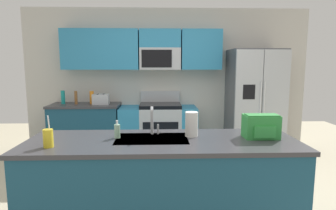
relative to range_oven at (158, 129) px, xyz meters
name	(u,v)px	position (x,y,z in m)	size (l,w,h in m)	color
ground_plane	(173,199)	(0.17, -1.80, -0.44)	(9.00, 9.00, 0.00)	beige
kitchen_wall_unit	(160,71)	(0.03, 0.28, 1.03)	(5.20, 0.43, 2.60)	beige
back_counter	(86,129)	(-1.29, 0.00, 0.01)	(1.21, 0.63, 0.90)	navy
range_oven	(158,129)	(0.00, 0.00, 0.00)	(1.36, 0.61, 1.10)	#B7BABF
refrigerator	(254,102)	(1.70, -0.07, 0.48)	(0.90, 0.76, 1.85)	#4C4F54
island_counter	(162,185)	(0.03, -2.42, 0.01)	(2.53, 0.85, 0.90)	navy
toaster	(101,99)	(-1.00, -0.05, 0.55)	(0.28, 0.16, 0.18)	#B7BABF
pepper_mill	(76,98)	(-1.44, 0.00, 0.57)	(0.05, 0.05, 0.23)	brown
bottle_teal	(63,97)	(-1.68, 0.04, 0.57)	(0.07, 0.07, 0.24)	teal
bottle_orange	(92,97)	(-1.17, 0.02, 0.57)	(0.07, 0.07, 0.23)	orange
sink_faucet	(152,118)	(-0.06, -2.23, 0.62)	(0.09, 0.21, 0.28)	#B7BABF
drink_cup_yellow	(48,138)	(-0.93, -2.63, 0.54)	(0.08, 0.08, 0.27)	yellow
soap_dispenser	(117,131)	(-0.39, -2.34, 0.53)	(0.06, 0.06, 0.17)	#A5D8B2
paper_towel_roll	(192,124)	(0.32, -2.30, 0.58)	(0.12, 0.12, 0.24)	white
backpack	(261,126)	(0.98, -2.39, 0.57)	(0.32, 0.22, 0.23)	green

